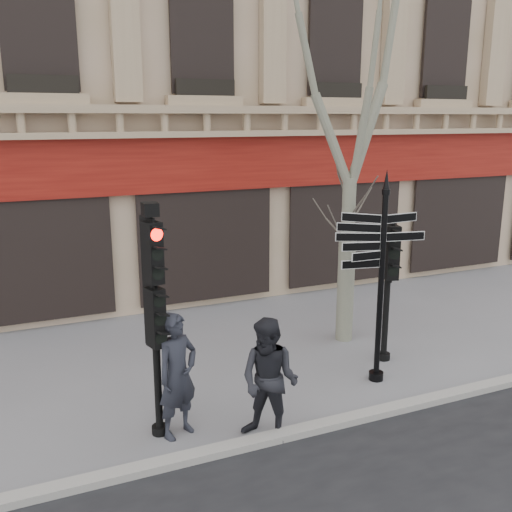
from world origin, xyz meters
The scene contains 8 objects.
ground centered at (0.00, 0.00, 0.00)m, with size 80.00×80.00×0.00m, color slate.
kerb centered at (0.00, -1.40, 0.06)m, with size 80.00×0.25×0.12m, color gray.
fingerpost centered at (1.50, -0.29, 2.58)m, with size 2.08×2.08×3.84m.
traffic_signal_main centered at (-2.59, -0.51, 2.23)m, with size 0.45×0.37×3.54m.
traffic_signal_secondary centered at (2.16, 0.41, 1.89)m, with size 0.52×0.43×2.71m.
plane_tree centered at (2.01, 1.64, 5.94)m, with size 3.18×3.18×8.46m.
pedestrian_a centered at (-2.32, -0.64, 0.97)m, with size 0.70×0.46×1.93m, color #1F212A.
pedestrian_b centered at (-1.12, -1.30, 0.94)m, with size 0.91×0.71×1.88m, color black.
Camera 1 is at (-4.33, -8.23, 4.68)m, focal length 40.00 mm.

